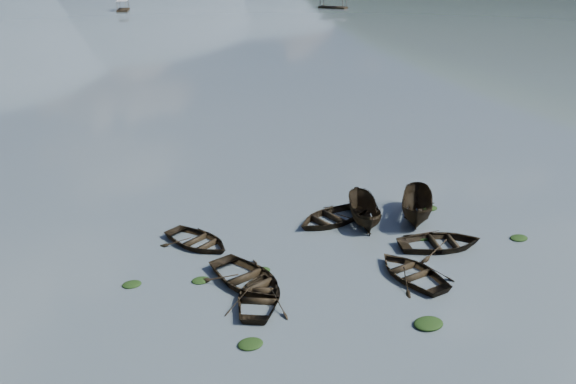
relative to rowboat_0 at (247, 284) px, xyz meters
name	(u,v)px	position (x,y,z in m)	size (l,w,h in m)	color
ground_plane	(405,338)	(4.43, -6.74, 0.00)	(2400.00, 2400.00, 0.00)	#48545B
rowboat_0	(247,284)	(0.00, 0.00, 0.00)	(3.38, 4.73, 0.98)	black
rowboat_1	(260,301)	(0.01, -1.65, 0.00)	(2.92, 4.09, 0.85)	black
rowboat_3	(412,277)	(7.53, -2.59, 0.00)	(3.01, 4.21, 0.87)	black
rowboat_4	(440,247)	(10.66, -0.58, 0.00)	(3.21, 4.49, 0.93)	black
rowboat_5	(417,219)	(11.54, 2.88, 0.00)	(1.81, 4.80, 1.86)	black
rowboat_6	(198,245)	(-1.01, 4.89, 0.00)	(2.94, 4.12, 0.85)	black
rowboat_7	(331,222)	(6.82, 4.61, 0.00)	(3.22, 4.50, 0.93)	black
rowboat_8	(363,222)	(8.47, 3.76, 0.00)	(1.58, 4.21, 1.63)	black
weed_clump_0	(250,345)	(-1.58, -4.59, 0.00)	(1.06, 0.87, 0.23)	black
weed_clump_1	(201,281)	(-1.96, 1.14, 0.00)	(0.88, 0.70, 0.19)	black
weed_clump_2	(428,325)	(5.84, -6.34, 0.00)	(1.33, 1.06, 0.29)	black
weed_clump_3	(423,238)	(10.48, 0.70, 0.00)	(0.93, 0.78, 0.21)	black
weed_clump_4	(519,239)	(15.19, -1.48, 0.00)	(1.02, 0.81, 0.21)	black
weed_clump_5	(132,285)	(-5.05, 2.10, 0.00)	(0.92, 0.74, 0.19)	black
weed_clump_6	(262,271)	(1.10, 0.86, 0.00)	(0.83, 0.69, 0.17)	black
weed_clump_7	(430,209)	(13.12, 3.82, 0.00)	(0.97, 0.77, 0.21)	black
pontoon_centre	(123,11)	(14.89, 112.72, 0.00)	(2.17, 5.21, 2.00)	black
pontoon_right	(333,8)	(56.22, 99.16, 0.00)	(2.45, 5.89, 2.26)	black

